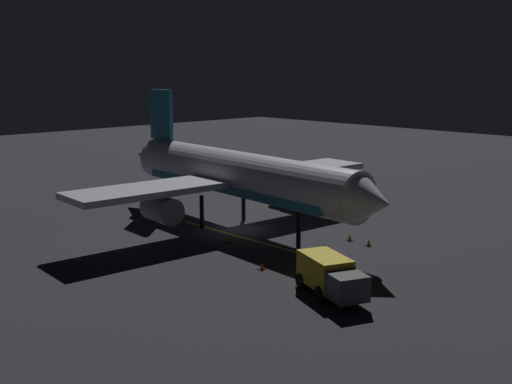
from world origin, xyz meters
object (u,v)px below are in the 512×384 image
baggage_truck (330,276)px  traffic_cone_under_wing (262,266)px  catering_truck (297,196)px  ground_crew_worker (325,257)px  traffic_cone_near_right (350,238)px  airliner (235,176)px  traffic_cone_far (229,239)px  traffic_cone_near_left (369,243)px

baggage_truck → traffic_cone_under_wing: size_ratio=10.52×
catering_truck → traffic_cone_under_wing: bearing=35.6°
ground_crew_worker → traffic_cone_near_right: 7.87m
airliner → traffic_cone_near_right: 10.93m
airliner → catering_truck: (-9.74, -1.79, -3.38)m
airliner → traffic_cone_under_wing: (6.40, 9.77, -4.29)m
airliner → catering_truck: size_ratio=5.78×
airliner → catering_truck: 10.46m
ground_crew_worker → traffic_cone_near_right: (-7.07, -3.40, -0.64)m
catering_truck → airliner: bearing=10.4°
traffic_cone_near_right → traffic_cone_far: size_ratio=1.00×
ground_crew_worker → traffic_cone_far: (0.06, -9.71, -0.64)m
traffic_cone_near_left → traffic_cone_far: same height
traffic_cone_near_left → traffic_cone_near_right: same height
baggage_truck → traffic_cone_near_left: (-10.59, -4.88, -0.94)m
catering_truck → traffic_cone_far: (13.14, 4.82, -0.91)m
catering_truck → ground_crew_worker: catering_truck is taller
traffic_cone_near_left → traffic_cone_far: size_ratio=1.00×
traffic_cone_far → traffic_cone_near_right: bearing=138.5°
traffic_cone_near_left → traffic_cone_far: bearing=-49.7°
baggage_truck → catering_truck: size_ratio=1.01×
baggage_truck → ground_crew_worker: (-3.66, -3.43, -0.31)m
catering_truck → baggage_truck: bearing=47.0°
traffic_cone_under_wing → airliner: bearing=-123.2°
traffic_cone_near_left → traffic_cone_far: (6.99, -8.25, 0.00)m
traffic_cone_under_wing → traffic_cone_near_right: bearing=-177.5°
catering_truck → traffic_cone_far: bearing=20.1°
baggage_truck → catering_truck: (-16.74, -17.95, -0.03)m
ground_crew_worker → traffic_cone_near_right: bearing=-154.3°
traffic_cone_near_left → catering_truck: bearing=-115.2°
catering_truck → traffic_cone_near_left: (6.15, 13.07, -0.91)m
traffic_cone_under_wing → traffic_cone_near_left: bearing=171.4°
ground_crew_worker → traffic_cone_far: ground_crew_worker is taller
catering_truck → ground_crew_worker: (13.08, 14.52, -0.28)m
traffic_cone_near_right → traffic_cone_far: (7.13, -6.30, 0.00)m
traffic_cone_near_right → ground_crew_worker: bearing=25.7°
baggage_truck → traffic_cone_far: (-3.60, -13.13, -0.94)m
traffic_cone_under_wing → ground_crew_worker: bearing=135.9°
baggage_truck → traffic_cone_near_right: size_ratio=10.52×
traffic_cone_near_right → airliner: bearing=-68.2°
airliner → baggage_truck: 17.93m
baggage_truck → traffic_cone_near_right: 12.76m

